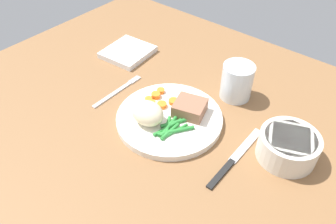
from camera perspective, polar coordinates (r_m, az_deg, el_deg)
dining_table at (r=80.85cm, az=1.68°, el=-0.82°), size 120.00×90.00×2.00cm
dinner_plate at (r=77.97cm, az=0.00°, el=-0.98°), size 25.09×25.09×1.60cm
meat_portion at (r=77.21cm, az=3.81°, el=0.75°), size 8.62×8.28×3.10cm
mashed_potatoes at (r=74.35cm, az=-3.56°, el=-0.19°), size 7.86×6.35×5.05cm
carrot_slices at (r=81.03cm, az=-1.38°, el=2.24°), size 7.43×7.16×1.14cm
green_beans at (r=73.87cm, az=0.53°, el=-2.72°), size 6.99×9.17×0.87cm
fork at (r=87.45cm, az=-8.80°, el=3.56°), size 1.44×16.60×0.40cm
knife at (r=71.59cm, az=11.46°, el=-7.92°), size 1.70×20.50×0.64cm
water_glass at (r=84.76cm, az=11.81°, el=4.85°), size 7.93×7.93×9.17cm
salad_bowl at (r=72.87cm, az=20.15°, el=-5.45°), size 12.44×12.44×5.88cm
napkin at (r=101.63cm, az=-6.99°, el=10.29°), size 13.62×14.47×1.67cm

